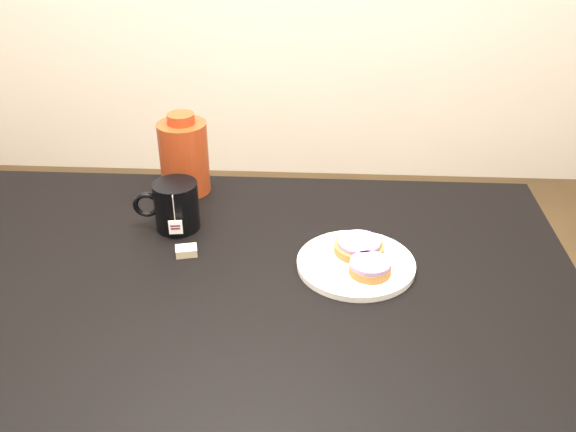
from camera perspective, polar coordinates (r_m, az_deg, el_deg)
The scene contains 7 objects.
table at distance 1.35m, azimuth -4.68°, elevation -8.29°, with size 1.40×0.90×0.75m.
plate at distance 1.33m, azimuth 6.06°, elevation -4.18°, with size 0.24×0.24×0.02m.
bagel_back at distance 1.35m, azimuth 6.33°, elevation -2.70°, with size 0.13×0.13×0.03m.
bagel_front at distance 1.29m, azimuth 7.29°, elevation -4.54°, with size 0.12×0.12×0.03m.
mug at distance 1.46m, azimuth -9.98°, elevation 0.93°, with size 0.15×0.11×0.11m.
teabag_pouch at distance 1.38m, azimuth -9.03°, elevation -3.09°, with size 0.04×0.03×0.02m, color #C6B793.
bagel_package at distance 1.60m, azimuth -9.22°, elevation 5.27°, with size 0.16×0.16×0.20m.
Camera 1 is at (0.17, -1.05, 1.51)m, focal length 40.00 mm.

